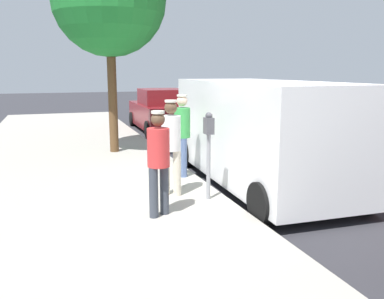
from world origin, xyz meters
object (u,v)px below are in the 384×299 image
Objects in this scene: pedestrian_in_red at (159,157)px; parked_sedan_behind at (161,112)px; parked_van at (259,130)px; pedestrian_in_white at (171,141)px; parking_meter_near at (209,141)px; pedestrian_in_green at (182,130)px.

pedestrian_in_red is 0.37× the size of parked_sedan_behind.
parked_sedan_behind is (-0.09, -8.33, -0.41)m from parked_van.
pedestrian_in_white reaches higher than parked_sedan_behind.
pedestrian_in_white is at bearing 15.61° from parked_van.
pedestrian_in_red is 0.31× the size of parked_van.
parking_meter_near is at bearing 33.90° from parked_van.
parked_sedan_behind is (-1.54, -7.66, -0.39)m from pedestrian_in_green.
parked_van is (-1.50, -1.01, -0.03)m from parking_meter_near.
pedestrian_in_white is 0.33× the size of parked_van.
parking_meter_near is 0.70m from pedestrian_in_white.
parked_van reaches higher than parking_meter_near.
pedestrian_in_green is at bearing -25.03° from parked_van.
pedestrian_in_green reaches higher than parking_meter_near.
parking_meter_near is 1.68m from pedestrian_in_green.
pedestrian_in_white is at bearing 76.53° from parked_sedan_behind.
pedestrian_in_green is 0.39× the size of parked_sedan_behind.
pedestrian_in_white is (0.54, -0.44, -0.05)m from parking_meter_near.
pedestrian_in_red is 2.95m from parked_van.
pedestrian_in_white reaches higher than pedestrian_in_red.
parked_sedan_behind is (-1.59, -9.34, -0.43)m from parking_meter_near.
parked_sedan_behind is at bearing -103.47° from pedestrian_in_white.
pedestrian_in_red is at bearing 64.20° from pedestrian_in_green.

